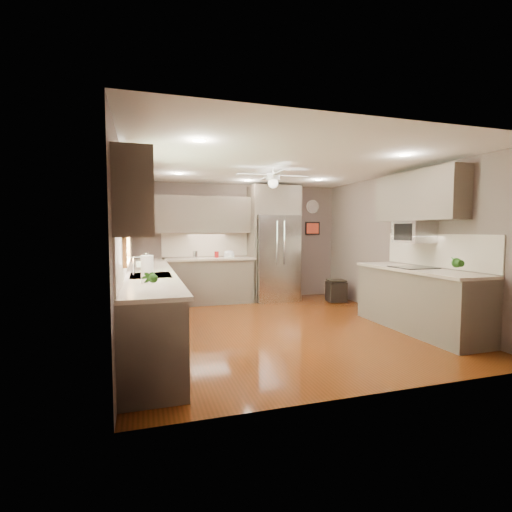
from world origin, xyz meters
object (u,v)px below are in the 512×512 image
canister_d (217,255)px  stool (336,291)px  refrigerator (274,245)px  potted_plant_right (457,263)px  paper_towel (147,270)px  bowl (229,256)px  potted_plant_left (149,278)px  canister_b (195,255)px  soap_bottle (139,264)px  microwave (414,232)px

canister_d → stool: (2.39, -0.73, -0.76)m
refrigerator → potted_plant_right: bearing=-71.8°
canister_d → refrigerator: (1.25, -0.07, 0.19)m
refrigerator → paper_towel: refrigerator is taller
bowl → potted_plant_left: bearing=-112.5°
bowl → stool: size_ratio=0.50×
canister_b → soap_bottle: 2.33m
potted_plant_left → paper_towel: paper_towel is taller
potted_plant_right → refrigerator: 3.87m
potted_plant_right → bowl: (-2.20, 3.73, -0.12)m
potted_plant_right → paper_towel: bearing=175.1°
soap_bottle → paper_towel: (0.09, -1.31, 0.05)m
canister_d → microwave: (2.58, -2.78, 0.48)m
potted_plant_right → refrigerator: refrigerator is taller
canister_d → paper_towel: (-1.42, -3.41, 0.08)m
potted_plant_left → refrigerator: (2.66, 3.99, 0.12)m
canister_d → potted_plant_left: size_ratio=0.50×
canister_b → canister_d: 0.45m
potted_plant_left → stool: 5.12m
bowl → stool: (2.13, -0.72, -0.73)m
canister_d → soap_bottle: size_ratio=0.74×
bowl → canister_d: bearing=177.2°
potted_plant_left → microwave: 4.21m
refrigerator → stool: bearing=-30.1°
canister_d → bowl: size_ratio=0.59×
stool → microwave: bearing=-84.7°
microwave → potted_plant_left: bearing=-162.2°
microwave → paper_towel: bearing=-171.0°
canister_d → soap_bottle: (-1.52, -2.10, 0.03)m
paper_towel → potted_plant_left: bearing=-89.0°
paper_towel → stool: bearing=35.2°
canister_d → potted_plant_left: (-1.41, -4.06, 0.07)m
bowl → paper_towel: 3.80m
microwave → paper_towel: 4.07m
potted_plant_left → potted_plant_right: 3.88m
canister_b → refrigerator: bearing=-1.4°
refrigerator → microwave: refrigerator is taller
potted_plant_left → microwave: bearing=17.8°
refrigerator → microwave: (1.33, -2.71, 0.29)m
canister_b → soap_bottle: (-1.07, -2.07, 0.02)m
refrigerator → bowl: bearing=176.6°
soap_bottle → potted_plant_left: (0.10, -1.96, 0.04)m
canister_d → canister_b: bearing=-176.2°
bowl → microwave: (2.32, -2.77, 0.51)m
soap_bottle → refrigerator: (2.77, 2.03, 0.16)m
refrigerator → stool: size_ratio=5.44×
soap_bottle → refrigerator: size_ratio=0.07×
canister_b → potted_plant_left: potted_plant_left is taller
potted_plant_right → microwave: bearing=83.0°
canister_d → microwave: bearing=-47.1°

